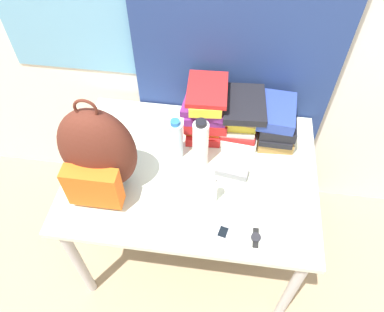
% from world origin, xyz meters
% --- Properties ---
extents(ground_plane, '(12.00, 12.00, 0.00)m').
position_xyz_m(ground_plane, '(0.00, 0.00, 0.00)').
color(ground_plane, '#9E8466').
extents(wall_back, '(6.00, 0.06, 2.50)m').
position_xyz_m(wall_back, '(-0.00, 0.94, 1.25)').
color(wall_back, silver).
rests_on(wall_back, ground_plane).
extents(curtain_blue, '(1.00, 0.04, 2.50)m').
position_xyz_m(curtain_blue, '(0.15, 0.88, 1.25)').
color(curtain_blue, navy).
rests_on(curtain_blue, ground_plane).
extents(desk, '(1.17, 0.85, 0.75)m').
position_xyz_m(desk, '(0.00, 0.43, 0.66)').
color(desk, silver).
rests_on(desk, ground_plane).
extents(backpack, '(0.33, 0.27, 0.51)m').
position_xyz_m(backpack, '(-0.38, 0.29, 0.96)').
color(backpack, '#512319').
rests_on(backpack, desk).
extents(book_stack_left, '(0.23, 0.28, 0.28)m').
position_xyz_m(book_stack_left, '(0.03, 0.70, 0.89)').
color(book_stack_left, red).
rests_on(book_stack_left, desk).
extents(book_stack_center, '(0.22, 0.28, 0.22)m').
position_xyz_m(book_stack_center, '(0.20, 0.70, 0.86)').
color(book_stack_center, silver).
rests_on(book_stack_center, desk).
extents(book_stack_right, '(0.20, 0.28, 0.20)m').
position_xyz_m(book_stack_right, '(0.38, 0.70, 0.85)').
color(book_stack_right, olive).
rests_on(book_stack_right, desk).
extents(water_bottle, '(0.07, 0.07, 0.24)m').
position_xyz_m(water_bottle, '(-0.09, 0.50, 0.86)').
color(water_bottle, silver).
rests_on(water_bottle, desk).
extents(sports_bottle, '(0.07, 0.07, 0.28)m').
position_xyz_m(sports_bottle, '(0.03, 0.48, 0.88)').
color(sports_bottle, white).
rests_on(sports_bottle, desk).
extents(sunscreen_bottle, '(0.04, 0.04, 0.16)m').
position_xyz_m(sunscreen_bottle, '(0.11, 0.27, 0.82)').
color(sunscreen_bottle, white).
rests_on(sunscreen_bottle, desk).
extents(cell_phone, '(0.07, 0.12, 0.02)m').
position_xyz_m(cell_phone, '(0.17, 0.11, 0.76)').
color(cell_phone, '#B7BCC6').
rests_on(cell_phone, desk).
extents(sunglasses_case, '(0.16, 0.08, 0.04)m').
position_xyz_m(sunglasses_case, '(0.19, 0.42, 0.77)').
color(sunglasses_case, gray).
rests_on(sunglasses_case, desk).
extents(wristwatch, '(0.04, 0.09, 0.01)m').
position_xyz_m(wristwatch, '(0.31, 0.11, 0.75)').
color(wristwatch, black).
rests_on(wristwatch, desk).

